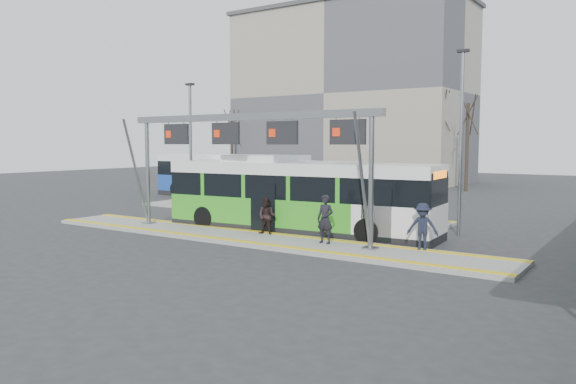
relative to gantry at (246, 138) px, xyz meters
The scene contains 18 objects.
ground 4.32m from the gantry, 36.20° to the right, with size 120.00×120.00×0.00m, color #2D2D30.
platform_main 4.25m from the gantry, 36.20° to the right, with size 22.00×3.00×0.15m, color gray.
platform_second 9.55m from the gantry, 115.25° to the left, with size 20.00×3.00×0.15m, color gray.
tactile_main 4.16m from the gantry, 36.20° to the right, with size 22.00×2.65×0.02m.
tactile_second 10.47m from the gantry, 112.32° to the left, with size 20.00×0.35×0.02m.
gantry is the anchor object (origin of this frame).
apartment_block 38.58m from the gantry, 110.90° to the left, with size 24.50×12.50×18.40m.
hero_bus 3.82m from the gantry, 67.99° to the left, with size 12.98×3.57×3.53m.
bg_bus_green 13.74m from the gantry, 121.10° to the left, with size 11.81×2.90×2.93m.
bg_bus_blue 18.66m from the gantry, 131.95° to the left, with size 12.47×3.32×3.22m.
passenger_a 5.02m from the gantry, ahead, with size 0.70×0.46×1.92m, color black.
passenger_b 3.46m from the gantry, 40.14° to the left, with size 0.78×0.61×1.60m, color black.
passenger_c 8.28m from the gantry, ahead, with size 1.13×0.65×1.75m, color black.
tree_left 31.09m from the gantry, 94.15° to the left, with size 1.40×1.40×9.12m.
tree_mid 29.15m from the gantry, 88.39° to the left, with size 1.40×1.40×8.42m.
tree_far 37.13m from the gantry, 130.68° to the left, with size 1.40×1.40×7.93m.
lamp_west 8.97m from the gantry, 148.78° to the left, with size 0.50×0.25×7.45m.
lamp_east 9.35m from the gantry, 37.71° to the left, with size 0.50×0.25×8.10m.
Camera 1 is at (14.52, -18.56, 4.09)m, focal length 35.00 mm.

